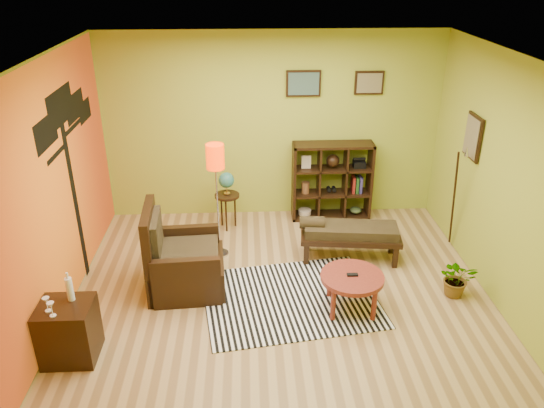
{
  "coord_description": "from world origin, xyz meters",
  "views": [
    {
      "loc": [
        -0.37,
        -5.34,
        3.74
      ],
      "look_at": [
        -0.09,
        0.32,
        1.05
      ],
      "focal_mm": 35.0,
      "sensor_mm": 36.0,
      "label": 1
    }
  ],
  "objects_px": {
    "side_cabinet": "(69,331)",
    "globe_table": "(227,186)",
    "armchair": "(181,264)",
    "potted_plant": "(457,282)",
    "floor_lamp": "(216,167)",
    "coffee_table": "(352,280)",
    "bench": "(348,233)",
    "cube_shelf": "(333,181)"
  },
  "relations": [
    {
      "from": "cube_shelf",
      "to": "potted_plant",
      "type": "relative_size",
      "value": 2.54
    },
    {
      "from": "coffee_table",
      "to": "armchair",
      "type": "xyz_separation_m",
      "value": [
        -1.99,
        0.52,
        -0.05
      ]
    },
    {
      "from": "armchair",
      "to": "coffee_table",
      "type": "bearing_deg",
      "value": -14.71
    },
    {
      "from": "floor_lamp",
      "to": "bench",
      "type": "height_order",
      "value": "floor_lamp"
    },
    {
      "from": "coffee_table",
      "to": "globe_table",
      "type": "bearing_deg",
      "value": 125.33
    },
    {
      "from": "floor_lamp",
      "to": "potted_plant",
      "type": "height_order",
      "value": "floor_lamp"
    },
    {
      "from": "coffee_table",
      "to": "globe_table",
      "type": "xyz_separation_m",
      "value": [
        -1.47,
        2.08,
        0.29
      ]
    },
    {
      "from": "floor_lamp",
      "to": "bench",
      "type": "distance_m",
      "value": 1.94
    },
    {
      "from": "floor_lamp",
      "to": "potted_plant",
      "type": "relative_size",
      "value": 3.35
    },
    {
      "from": "bench",
      "to": "potted_plant",
      "type": "bearing_deg",
      "value": -38.11
    },
    {
      "from": "side_cabinet",
      "to": "cube_shelf",
      "type": "bearing_deg",
      "value": 44.24
    },
    {
      "from": "coffee_table",
      "to": "globe_table",
      "type": "distance_m",
      "value": 2.56
    },
    {
      "from": "floor_lamp",
      "to": "armchair",
      "type": "bearing_deg",
      "value": -119.0
    },
    {
      "from": "bench",
      "to": "floor_lamp",
      "type": "bearing_deg",
      "value": 173.92
    },
    {
      "from": "floor_lamp",
      "to": "coffee_table",
      "type": "bearing_deg",
      "value": -39.48
    },
    {
      "from": "side_cabinet",
      "to": "potted_plant",
      "type": "bearing_deg",
      "value": 11.39
    },
    {
      "from": "coffee_table",
      "to": "cube_shelf",
      "type": "height_order",
      "value": "cube_shelf"
    },
    {
      "from": "floor_lamp",
      "to": "potted_plant",
      "type": "xyz_separation_m",
      "value": [
        2.88,
        -1.09,
        -1.1
      ]
    },
    {
      "from": "armchair",
      "to": "side_cabinet",
      "type": "bearing_deg",
      "value": -129.84
    },
    {
      "from": "globe_table",
      "to": "coffee_table",
      "type": "bearing_deg",
      "value": -54.67
    },
    {
      "from": "globe_table",
      "to": "bench",
      "type": "height_order",
      "value": "globe_table"
    },
    {
      "from": "side_cabinet",
      "to": "bench",
      "type": "relative_size",
      "value": 0.69
    },
    {
      "from": "floor_lamp",
      "to": "cube_shelf",
      "type": "height_order",
      "value": "floor_lamp"
    },
    {
      "from": "floor_lamp",
      "to": "globe_table",
      "type": "distance_m",
      "value": 1.0
    },
    {
      "from": "cube_shelf",
      "to": "potted_plant",
      "type": "bearing_deg",
      "value": -61.38
    },
    {
      "from": "potted_plant",
      "to": "floor_lamp",
      "type": "bearing_deg",
      "value": 159.19
    },
    {
      "from": "armchair",
      "to": "globe_table",
      "type": "bearing_deg",
      "value": 71.51
    },
    {
      "from": "floor_lamp",
      "to": "potted_plant",
      "type": "distance_m",
      "value": 3.27
    },
    {
      "from": "coffee_table",
      "to": "potted_plant",
      "type": "bearing_deg",
      "value": 8.52
    },
    {
      "from": "side_cabinet",
      "to": "bench",
      "type": "bearing_deg",
      "value": 29.53
    },
    {
      "from": "armchair",
      "to": "side_cabinet",
      "type": "distance_m",
      "value": 1.55
    },
    {
      "from": "coffee_table",
      "to": "cube_shelf",
      "type": "relative_size",
      "value": 0.6
    },
    {
      "from": "side_cabinet",
      "to": "cube_shelf",
      "type": "distance_m",
      "value": 4.36
    },
    {
      "from": "armchair",
      "to": "potted_plant",
      "type": "relative_size",
      "value": 2.3
    },
    {
      "from": "side_cabinet",
      "to": "globe_table",
      "type": "height_order",
      "value": "side_cabinet"
    },
    {
      "from": "coffee_table",
      "to": "armchair",
      "type": "bearing_deg",
      "value": 165.29
    },
    {
      "from": "globe_table",
      "to": "cube_shelf",
      "type": "xyz_separation_m",
      "value": [
        1.6,
        0.29,
        -0.07
      ]
    },
    {
      "from": "side_cabinet",
      "to": "floor_lamp",
      "type": "height_order",
      "value": "floor_lamp"
    },
    {
      "from": "armchair",
      "to": "potted_plant",
      "type": "xyz_separation_m",
      "value": [
        3.3,
        -0.33,
        -0.14
      ]
    },
    {
      "from": "cube_shelf",
      "to": "bench",
      "type": "relative_size",
      "value": 0.88
    },
    {
      "from": "armchair",
      "to": "floor_lamp",
      "type": "distance_m",
      "value": 1.3
    },
    {
      "from": "coffee_table",
      "to": "armchair",
      "type": "distance_m",
      "value": 2.06
    }
  ]
}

